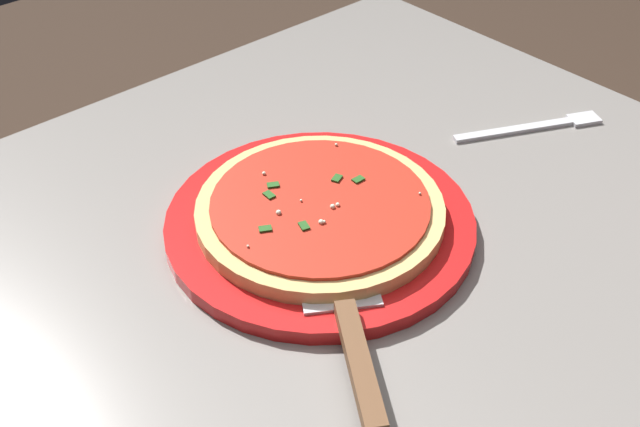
% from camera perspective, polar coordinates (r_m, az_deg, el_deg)
% --- Properties ---
extents(restaurant_table, '(1.04, 0.81, 0.74)m').
position_cam_1_polar(restaurant_table, '(0.83, -1.38, -11.34)').
color(restaurant_table, black).
rests_on(restaurant_table, ground_plane).
extents(serving_plate, '(0.31, 0.31, 0.02)m').
position_cam_1_polar(serving_plate, '(0.77, 0.00, -0.71)').
color(serving_plate, red).
rests_on(serving_plate, restaurant_table).
extents(pizza, '(0.25, 0.25, 0.02)m').
position_cam_1_polar(pizza, '(0.76, -0.00, 0.29)').
color(pizza, '#DBB26B').
rests_on(pizza, serving_plate).
extents(pizza_server, '(0.16, 0.21, 0.01)m').
position_cam_1_polar(pizza_server, '(0.65, 2.20, -8.46)').
color(pizza_server, silver).
rests_on(pizza_server, serving_plate).
extents(fork, '(0.17, 0.10, 0.00)m').
position_cam_1_polar(fork, '(0.96, 15.69, 6.19)').
color(fork, silver).
rests_on(fork, restaurant_table).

